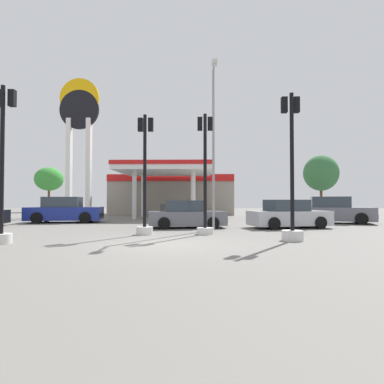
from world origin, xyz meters
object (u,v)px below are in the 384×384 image
station_pole_sign (79,130)px  corner_streetlamp (214,134)px  traffic_signal_1 (292,192)px  tree_0 (49,179)px  traffic_signal_2 (145,190)px  traffic_signal_0 (205,187)px  tree_2 (321,173)px  car_1 (186,215)px  car_3 (65,211)px  car_0 (332,211)px  car_5 (288,215)px  traffic_signal_3 (2,183)px  tree_1 (182,176)px

station_pole_sign → corner_streetlamp: (11.27, -12.52, -3.00)m
traffic_signal_1 → tree_0: bearing=128.8°
traffic_signal_2 → corner_streetlamp: 4.46m
tree_0 → corner_streetlamp: corner_streetlamp is taller
traffic_signal_0 → tree_2: 27.06m
car_1 → tree_0: (-17.57, 21.68, 3.32)m
car_3 → car_0: bearing=-0.8°
car_5 → corner_streetlamp: size_ratio=0.56×
station_pole_sign → traffic_signal_3: station_pole_sign is taller
car_0 → traffic_signal_2: size_ratio=0.98×
car_5 → traffic_signal_1: 5.39m
traffic_signal_0 → traffic_signal_2: traffic_signal_0 is taller
traffic_signal_2 → tree_2: size_ratio=0.77×
car_0 → car_5: size_ratio=1.14×
station_pole_sign → car_5: station_pole_sign is taller
tree_2 → tree_1: bearing=175.9°
car_3 → tree_1: (6.63, 17.54, 3.55)m
tree_0 → tree_1: (16.24, -0.45, 0.33)m
traffic_signal_3 → traffic_signal_0: bearing=23.6°
car_0 → tree_1: bearing=120.1°
tree_0 → car_0: bearing=-34.5°
car_0 → tree_1: tree_1 is taller
traffic_signal_1 → tree_2: 27.53m
car_3 → tree_1: size_ratio=0.83×
tree_0 → corner_streetlamp: (18.93, -23.08, 0.66)m
station_pole_sign → traffic_signal_0: (10.82, -14.22, -5.64)m
car_3 → tree_0: bearing=118.1°
car_5 → traffic_signal_2: (-6.91, -3.23, 1.22)m
car_0 → car_3: (-16.95, 0.25, -0.00)m
station_pole_sign → traffic_signal_1: 22.19m
tree_1 → traffic_signal_3: bearing=-99.6°
tree_0 → car_1: bearing=-51.0°
car_5 → traffic_signal_1: traffic_signal_1 is taller
car_5 → tree_1: size_ratio=0.75×
corner_streetlamp → car_0: bearing=32.4°
car_3 → traffic_signal_2: traffic_signal_2 is taller
car_1 → corner_streetlamp: size_ratio=0.54×
car_0 → car_1: 9.62m
tree_1 → car_1: bearing=-86.4°
corner_streetlamp → traffic_signal_1: bearing=-55.1°
traffic_signal_3 → tree_1: 27.80m
car_0 → car_3: bearing=179.2°
traffic_signal_0 → corner_streetlamp: bearing=75.4°
car_1 → traffic_signal_2: size_ratio=0.83×
station_pole_sign → car_1: 16.45m
traffic_signal_0 → traffic_signal_1: traffic_signal_1 is taller
tree_1 → traffic_signal_1: bearing=-78.6°
traffic_signal_1 → corner_streetlamp: bearing=124.9°
station_pole_sign → car_1: size_ratio=2.92×
car_3 → traffic_signal_2: 9.48m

